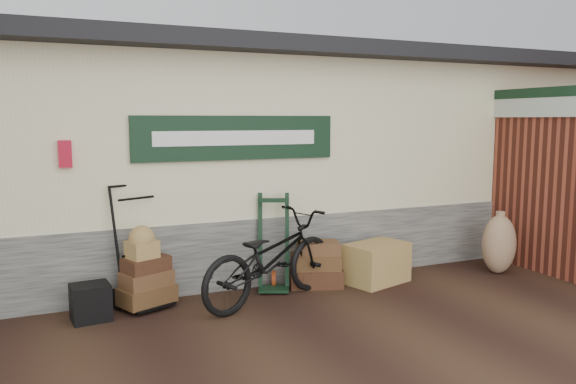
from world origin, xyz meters
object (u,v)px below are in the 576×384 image
(green_barrow, at_px, (274,242))
(black_trunk, at_px, (91,302))
(bicycle, at_px, (271,253))
(porter_trolley, at_px, (138,245))
(suitcase_stack, at_px, (316,263))
(wicker_hamper, at_px, (377,263))

(green_barrow, bearing_deg, black_trunk, -151.21)
(green_barrow, height_order, bicycle, green_barrow)
(porter_trolley, distance_m, bicycle, 1.56)
(black_trunk, bearing_deg, bicycle, -6.06)
(porter_trolley, distance_m, suitcase_stack, 2.30)
(porter_trolley, height_order, bicycle, porter_trolley)
(black_trunk, relative_size, bicycle, 0.19)
(bicycle, bearing_deg, black_trunk, 62.03)
(wicker_hamper, bearing_deg, green_barrow, 169.38)
(suitcase_stack, relative_size, wicker_hamper, 0.83)
(wicker_hamper, bearing_deg, suitcase_stack, 167.57)
(wicker_hamper, xyz_separation_m, black_trunk, (-3.64, 0.02, -0.07))
(suitcase_stack, distance_m, bicycle, 0.92)
(green_barrow, bearing_deg, wicker_hamper, 12.12)
(wicker_hamper, distance_m, bicycle, 1.65)
(suitcase_stack, distance_m, wicker_hamper, 0.84)
(porter_trolley, xyz_separation_m, green_barrow, (1.69, -0.05, -0.11))
(green_barrow, xyz_separation_m, suitcase_stack, (0.56, -0.08, -0.32))
(black_trunk, bearing_deg, wicker_hamper, -0.34)
(suitcase_stack, height_order, wicker_hamper, suitcase_stack)
(bicycle, bearing_deg, wicker_hamper, -105.02)
(porter_trolley, distance_m, wicker_hamper, 3.12)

